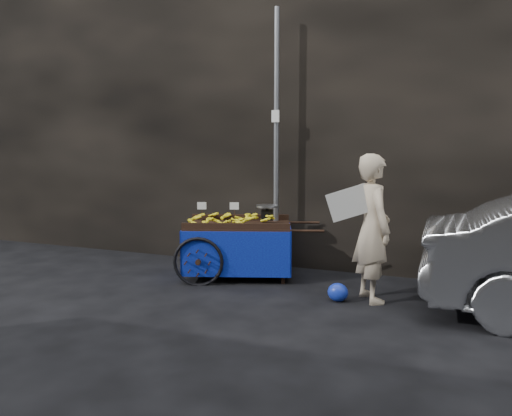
% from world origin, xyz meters
% --- Properties ---
extents(ground, '(80.00, 80.00, 0.00)m').
position_xyz_m(ground, '(0.00, 0.00, 0.00)').
color(ground, black).
rests_on(ground, ground).
extents(building_wall, '(13.50, 2.00, 5.00)m').
position_xyz_m(building_wall, '(0.39, 2.60, 2.50)').
color(building_wall, black).
rests_on(building_wall, ground).
extents(street_pole, '(0.12, 0.10, 4.00)m').
position_xyz_m(street_pole, '(0.30, 1.30, 2.01)').
color(street_pole, slate).
rests_on(street_pole, ground).
extents(banana_cart, '(2.32, 1.59, 1.16)m').
position_xyz_m(banana_cart, '(-0.16, 0.76, 0.71)').
color(banana_cart, black).
rests_on(banana_cart, ground).
extents(vendor, '(0.94, 0.81, 1.86)m').
position_xyz_m(vendor, '(1.92, 0.31, 0.93)').
color(vendor, '#C2AE90').
rests_on(vendor, ground).
extents(plastic_bag, '(0.26, 0.21, 0.24)m').
position_xyz_m(plastic_bag, '(1.55, 0.10, 0.12)').
color(plastic_bag, '#172EB1').
rests_on(plastic_bag, ground).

